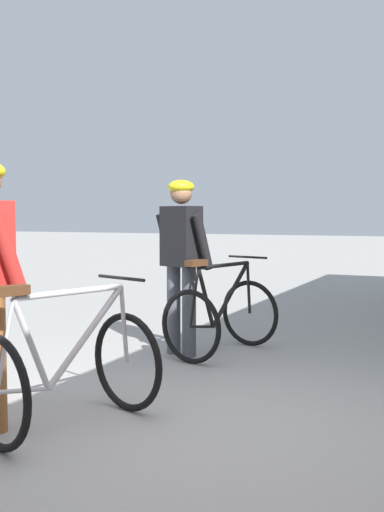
# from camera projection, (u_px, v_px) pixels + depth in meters

# --- Properties ---
(ground_plane) EXTENTS (80.00, 80.00, 0.00)m
(ground_plane) POSITION_uv_depth(u_px,v_px,m) (221.00, 432.00, 3.91)
(ground_plane) COLOR #A09E99
(cyclist_near_in_dark) EXTENTS (0.66, 0.45, 1.76)m
(cyclist_near_in_dark) POSITION_uv_depth(u_px,v_px,m) (181.00, 251.00, 6.02)
(cyclist_near_in_dark) COLOR #4C515B
(cyclist_near_in_dark) RESTS_ON ground
(bicycle_near_black) EXTENTS (0.95, 1.21, 0.99)m
(bicycle_near_black) POSITION_uv_depth(u_px,v_px,m) (222.00, 315.00, 6.09)
(bicycle_near_black) COLOR black
(bicycle_near_black) RESTS_ON ground
(bicycle_far_silver) EXTENTS (1.00, 1.24, 0.99)m
(bicycle_far_silver) POSITION_uv_depth(u_px,v_px,m) (67.00, 369.00, 3.94)
(bicycle_far_silver) COLOR black
(bicycle_far_silver) RESTS_ON ground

